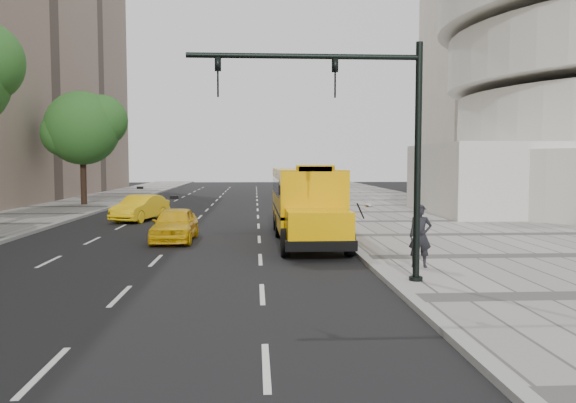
{
  "coord_description": "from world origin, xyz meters",
  "views": [
    {
      "loc": [
        2.33,
        -23.83,
        3.29
      ],
      "look_at": [
        3.5,
        -4.0,
        1.9
      ],
      "focal_mm": 35.0,
      "sensor_mm": 36.0,
      "label": 1
    }
  ],
  "objects": [
    {
      "name": "curb_museum",
      "position": [
        6.0,
        0.0,
        0.07
      ],
      "size": [
        0.3,
        140.0,
        0.15
      ],
      "primitive_type": "cube",
      "color": "gray",
      "rests_on": "ground"
    },
    {
      "name": "school_bus",
      "position": [
        4.5,
        0.4,
        1.76
      ],
      "size": [
        2.96,
        11.56,
        3.19
      ],
      "color": "#F3AC00",
      "rests_on": "ground"
    },
    {
      "name": "tree_c",
      "position": [
        -10.4,
        18.96,
        5.88
      ],
      "size": [
        6.15,
        5.47,
        8.57
      ],
      "color": "black",
      "rests_on": "ground"
    },
    {
      "name": "curb_far",
      "position": [
        -8.0,
        0.0,
        0.07
      ],
      "size": [
        0.3,
        140.0,
        0.15
      ],
      "primitive_type": "cube",
      "color": "gray",
      "rests_on": "ground"
    },
    {
      "name": "ground",
      "position": [
        0.0,
        0.0,
        0.0
      ],
      "size": [
        140.0,
        140.0,
        0.0
      ],
      "primitive_type": "plane",
      "color": "black",
      "rests_on": "ground"
    },
    {
      "name": "pedestrian",
      "position": [
        7.26,
        -7.46,
        1.1
      ],
      "size": [
        0.71,
        0.48,
        1.89
      ],
      "primitive_type": "imported",
      "rotation": [
        0.0,
        0.0,
        -0.04
      ],
      "color": "black",
      "rests_on": "sidewalk_museum"
    },
    {
      "name": "traffic_signal",
      "position": [
        5.19,
        -9.31,
        4.09
      ],
      "size": [
        6.18,
        0.36,
        6.4
      ],
      "color": "black",
      "rests_on": "ground"
    },
    {
      "name": "taxi_near",
      "position": [
        -1.02,
        -0.34,
        0.71
      ],
      "size": [
        1.7,
        4.18,
        1.42
      ],
      "primitive_type": "imported",
      "rotation": [
        0.0,
        0.0,
        -0.01
      ],
      "color": "yellow",
      "rests_on": "ground"
    },
    {
      "name": "taxi_far",
      "position": [
        -4.13,
        8.09,
        0.72
      ],
      "size": [
        2.76,
        4.63,
        1.44
      ],
      "primitive_type": "imported",
      "rotation": [
        0.0,
        0.0,
        -0.3
      ],
      "color": "yellow",
      "rests_on": "ground"
    },
    {
      "name": "sidewalk_museum",
      "position": [
        12.0,
        0.0,
        0.07
      ],
      "size": [
        12.0,
        140.0,
        0.15
      ],
      "primitive_type": "cube",
      "color": "gray",
      "rests_on": "ground"
    }
  ]
}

